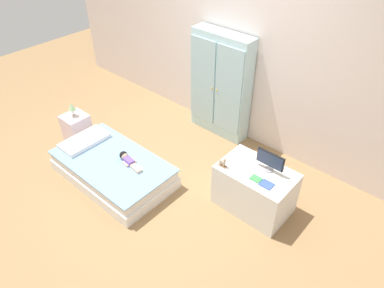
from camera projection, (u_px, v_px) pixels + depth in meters
ground_plane at (154, 186)px, 4.27m from camera, size 10.00×10.00×0.02m
back_wall at (239, 38)px, 4.37m from camera, size 6.40×0.05×2.70m
bed at (113, 169)px, 4.29m from camera, size 1.45×0.83×0.27m
pillow at (85, 140)px, 4.46m from camera, size 0.31×0.60×0.05m
doll at (127, 159)px, 4.16m from camera, size 0.39×0.14×0.10m
nightstand at (77, 128)px, 4.86m from camera, size 0.31×0.31×0.39m
table_lamp at (72, 107)px, 4.66m from camera, size 0.10×0.10×0.19m
wardrobe at (220, 85)px, 4.72m from camera, size 0.85×0.27×1.44m
tv_stand at (255, 189)px, 3.84m from camera, size 0.80×0.51×0.52m
tv_monitor at (270, 160)px, 3.61m from camera, size 0.31×0.10×0.23m
rocking_horse_toy at (223, 162)px, 3.71m from camera, size 0.10×0.04×0.12m
book_green at (256, 179)px, 3.58m from camera, size 0.11×0.08×0.01m
book_blue at (267, 184)px, 3.51m from camera, size 0.13×0.11×0.01m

